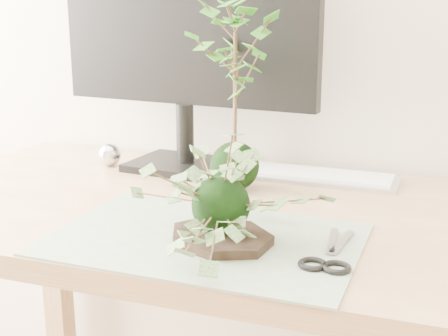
{
  "coord_description": "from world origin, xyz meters",
  "views": [
    {
      "loc": [
        0.36,
        0.15,
        1.12
      ],
      "look_at": [
        0.0,
        1.14,
        0.84
      ],
      "focal_mm": 50.0,
      "sensor_mm": 36.0,
      "label": 1
    }
  ],
  "objects_px": {
    "desk": "(289,257)",
    "monitor": "(185,30)",
    "maple_kokedama": "(235,45)",
    "ivy_kokedama": "(221,178)",
    "keyboard": "(304,175)"
  },
  "relations": [
    {
      "from": "keyboard",
      "to": "monitor",
      "type": "relative_size",
      "value": 0.66
    },
    {
      "from": "monitor",
      "to": "maple_kokedama",
      "type": "bearing_deg",
      "value": -32.76
    },
    {
      "from": "keyboard",
      "to": "ivy_kokedama",
      "type": "bearing_deg",
      "value": -94.11
    },
    {
      "from": "maple_kokedama",
      "to": "keyboard",
      "type": "xyz_separation_m",
      "value": [
        0.12,
        0.14,
        -0.29
      ]
    },
    {
      "from": "desk",
      "to": "monitor",
      "type": "distance_m",
      "value": 0.56
    },
    {
      "from": "monitor",
      "to": "ivy_kokedama",
      "type": "bearing_deg",
      "value": -54.88
    },
    {
      "from": "desk",
      "to": "ivy_kokedama",
      "type": "xyz_separation_m",
      "value": [
        -0.07,
        -0.19,
        0.2
      ]
    },
    {
      "from": "keyboard",
      "to": "maple_kokedama",
      "type": "bearing_deg",
      "value": -129.75
    },
    {
      "from": "ivy_kokedama",
      "to": "keyboard",
      "type": "bearing_deg",
      "value": 84.79
    },
    {
      "from": "desk",
      "to": "maple_kokedama",
      "type": "bearing_deg",
      "value": 144.18
    },
    {
      "from": "desk",
      "to": "keyboard",
      "type": "bearing_deg",
      "value": 96.72
    },
    {
      "from": "ivy_kokedama",
      "to": "maple_kokedama",
      "type": "xyz_separation_m",
      "value": [
        -0.08,
        0.29,
        0.19
      ]
    },
    {
      "from": "maple_kokedama",
      "to": "monitor",
      "type": "bearing_deg",
      "value": 141.75
    },
    {
      "from": "ivy_kokedama",
      "to": "maple_kokedama",
      "type": "height_order",
      "value": "maple_kokedama"
    },
    {
      "from": "desk",
      "to": "keyboard",
      "type": "distance_m",
      "value": 0.26
    }
  ]
}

